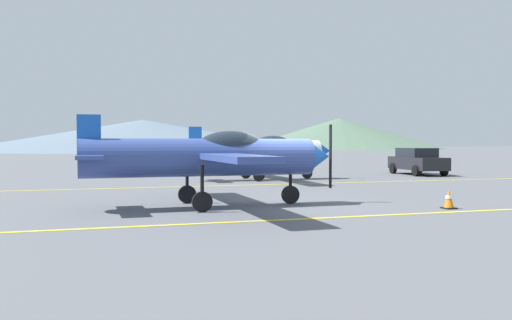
{
  "coord_description": "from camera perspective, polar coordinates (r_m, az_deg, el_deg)",
  "views": [
    {
      "loc": [
        -6.04,
        -15.95,
        1.96
      ],
      "look_at": [
        0.76,
        6.0,
        1.2
      ],
      "focal_mm": 37.53,
      "sensor_mm": 36.0,
      "label": 1
    }
  ],
  "objects": [
    {
      "name": "hill_centerleft",
      "position": [
        135.87,
        -11.91,
        2.63
      ],
      "size": [
        86.22,
        86.22,
        7.57
      ],
      "primitive_type": "cone",
      "color": "slate",
      "rests_on": "ground_plane"
    },
    {
      "name": "airplane_near",
      "position": [
        16.25,
        -4.85,
        0.43
      ],
      "size": [
        7.92,
        9.14,
        2.75
      ],
      "color": "#33478C",
      "rests_on": "ground_plane"
    },
    {
      "name": "hill_centerright",
      "position": [
        159.12,
        8.87,
        2.81
      ],
      "size": [
        59.98,
        59.98,
        9.08
      ],
      "primitive_type": "cone",
      "color": "#4C6651",
      "rests_on": "ground_plane"
    },
    {
      "name": "traffic_cone_front",
      "position": [
        16.81,
        19.87,
        -3.93
      ],
      "size": [
        0.36,
        0.36,
        0.59
      ],
      "color": "black",
      "rests_on": "ground_plane"
    },
    {
      "name": "apron_line_near",
      "position": [
        14.12,
        8.37,
        -6.09
      ],
      "size": [
        80.0,
        0.16,
        0.01
      ],
      "primitive_type": "cube",
      "color": "yellow",
      "rests_on": "ground_plane"
    },
    {
      "name": "car_sedan",
      "position": [
        33.85,
        16.82,
        -0.08
      ],
      "size": [
        2.3,
        4.43,
        1.62
      ],
      "color": "black",
      "rests_on": "ground_plane"
    },
    {
      "name": "airplane_mid",
      "position": [
        28.0,
        0.59,
        1.05
      ],
      "size": [
        7.92,
        9.14,
        2.75
      ],
      "color": "silver",
      "rests_on": "ground_plane"
    },
    {
      "name": "apron_line_far",
      "position": [
        24.2,
        -2.7,
        -2.74
      ],
      "size": [
        80.0,
        0.16,
        0.01
      ],
      "primitive_type": "cube",
      "color": "yellow",
      "rests_on": "ground_plane"
    },
    {
      "name": "ground_plane",
      "position": [
        17.17,
        3.53,
        -4.67
      ],
      "size": [
        400.0,
        400.0,
        0.0
      ],
      "primitive_type": "plane",
      "color": "#54565B"
    }
  ]
}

